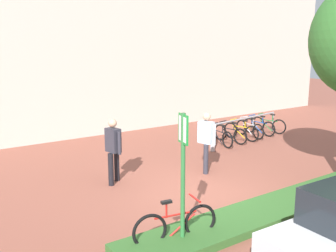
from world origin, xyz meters
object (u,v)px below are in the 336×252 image
object	(u,v)px
bike_at_sign	(176,225)
person_casual_tan	(206,138)
parking_sign_post	(183,161)
person_suited_dark	(113,147)
bike_rack_cluster	(245,130)
bollard_steel	(213,138)

from	to	relation	value
bike_at_sign	person_casual_tan	bearing A→B (deg)	42.34
parking_sign_post	person_casual_tan	distance (m)	4.25
parking_sign_post	person_suited_dark	bearing A→B (deg)	82.81
parking_sign_post	bike_rack_cluster	size ratio (longest dim) A/B	0.66
parking_sign_post	person_suited_dark	size ratio (longest dim) A/B	1.42
bike_rack_cluster	parking_sign_post	bearing A→B (deg)	-143.11
bike_rack_cluster	person_suited_dark	xyz separation A→B (m)	(-6.42, -1.55, 0.64)
bollard_steel	person_casual_tan	xyz separation A→B (m)	(-1.62, -1.57, 0.53)
bike_at_sign	bike_rack_cluster	xyz separation A→B (m)	(6.93, 5.03, -0.00)
bike_at_sign	person_casual_tan	size ratio (longest dim) A/B	0.97
bike_at_sign	bike_rack_cluster	distance (m)	8.57
bike_rack_cluster	bike_at_sign	bearing A→B (deg)	-144.02
bike_at_sign	bollard_steel	world-z (taller)	bollard_steel
bike_at_sign	bollard_steel	distance (m)	6.42
person_casual_tan	person_suited_dark	bearing A→B (deg)	165.17
bike_at_sign	bike_rack_cluster	world-z (taller)	bike_at_sign
bollard_steel	bike_at_sign	bearing A→B (deg)	-137.07
bike_at_sign	person_casual_tan	world-z (taller)	person_casual_tan
bike_rack_cluster	person_suited_dark	size ratio (longest dim) A/B	2.17
parking_sign_post	bollard_steel	world-z (taller)	parking_sign_post
person_suited_dark	person_casual_tan	bearing A→B (deg)	-14.83
parking_sign_post	bike_rack_cluster	xyz separation A→B (m)	(6.87, 5.16, -1.25)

